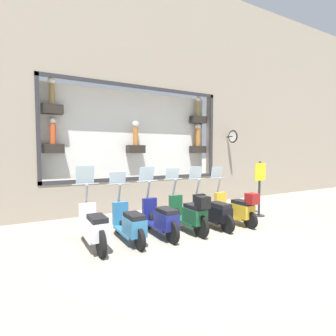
% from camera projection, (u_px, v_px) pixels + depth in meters
% --- Properties ---
extents(ground_plane, '(120.00, 120.00, 0.00)m').
position_uv_depth(ground_plane, '(196.00, 238.00, 6.20)').
color(ground_plane, gray).
extents(building_facade, '(1.18, 36.00, 8.33)m').
position_uv_depth(building_facade, '(137.00, 88.00, 9.09)').
color(building_facade, gray).
rests_on(building_facade, ground_plane).
extents(scooter_yellow_0, '(1.79, 0.60, 1.57)m').
position_uv_depth(scooter_yellow_0, '(237.00, 208.00, 7.36)').
color(scooter_yellow_0, black).
rests_on(scooter_yellow_0, ground_plane).
extents(scooter_black_1, '(1.79, 0.61, 1.61)m').
position_uv_depth(scooter_black_1, '(213.00, 212.00, 7.03)').
color(scooter_black_1, black).
rests_on(scooter_black_1, ground_plane).
extents(scooter_green_2, '(1.81, 0.61, 1.59)m').
position_uv_depth(scooter_green_2, '(190.00, 213.00, 6.60)').
color(scooter_green_2, black).
rests_on(scooter_green_2, ground_plane).
extents(scooter_navy_3, '(1.80, 0.60, 1.64)m').
position_uv_depth(scooter_navy_3, '(161.00, 219.00, 6.27)').
color(scooter_navy_3, black).
rests_on(scooter_navy_3, ground_plane).
extents(scooter_teal_4, '(1.79, 0.60, 1.54)m').
position_uv_depth(scooter_teal_4, '(130.00, 224.00, 5.88)').
color(scooter_teal_4, black).
rests_on(scooter_teal_4, ground_plane).
extents(scooter_white_5, '(1.81, 0.61, 1.71)m').
position_uv_depth(scooter_white_5, '(94.00, 227.00, 5.51)').
color(scooter_white_5, black).
rests_on(scooter_white_5, ground_plane).
extents(shop_sign_post, '(0.36, 0.45, 1.73)m').
position_uv_depth(shop_sign_post, '(260.00, 187.00, 8.26)').
color(shop_sign_post, '#232326').
rests_on(shop_sign_post, ground_plane).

